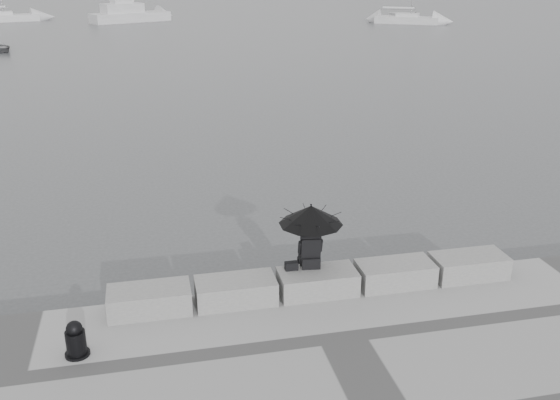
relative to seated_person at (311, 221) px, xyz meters
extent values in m
plane|color=#424447|center=(0.09, 0.19, -2.03)|extent=(360.00, 360.00, 0.00)
cube|color=slate|center=(-3.31, -0.26, -1.28)|extent=(1.60, 0.80, 0.50)
cube|color=slate|center=(-1.61, -0.26, -1.28)|extent=(1.60, 0.80, 0.50)
cube|color=slate|center=(0.09, -0.26, -1.28)|extent=(1.60, 0.80, 0.50)
cube|color=slate|center=(1.79, -0.26, -1.28)|extent=(1.60, 0.80, 0.50)
cube|color=slate|center=(3.49, -0.26, -1.28)|extent=(1.60, 0.80, 0.50)
sphere|color=#726056|center=(0.00, 0.02, -0.25)|extent=(0.21, 0.21, 0.21)
cylinder|color=black|center=(0.00, 0.01, -0.18)|extent=(0.02, 0.02, 1.00)
cone|color=black|center=(0.00, 0.01, 0.12)|extent=(1.31, 1.31, 0.40)
sphere|color=black|center=(0.00, 0.01, 0.34)|extent=(0.04, 0.04, 0.04)
cube|color=black|center=(-0.42, -0.07, -0.94)|extent=(0.26, 0.15, 0.17)
cylinder|color=black|center=(-4.58, -1.47, -1.50)|extent=(0.43, 0.43, 0.06)
cylinder|color=black|center=(-4.58, -1.47, -1.29)|extent=(0.34, 0.34, 0.49)
sphere|color=black|center=(-4.58, -1.47, -0.99)|extent=(0.28, 0.28, 0.28)
cube|color=silver|center=(28.02, 60.22, -1.68)|extent=(7.56, 5.96, 0.90)
cube|color=silver|center=(28.02, 60.22, -1.08)|extent=(3.05, 2.73, 0.50)
cylinder|color=gray|center=(28.02, 60.22, -0.43)|extent=(3.59, 2.29, 0.10)
cube|color=silver|center=(-3.97, 69.34, -1.53)|extent=(9.81, 6.63, 1.20)
cube|color=silver|center=(-3.97, 69.34, -0.43)|extent=(5.25, 4.04, 1.20)
cube|color=silver|center=(-3.97, 69.34, 0.47)|extent=(2.84, 2.47, 0.60)
cube|color=black|center=(28.54, 63.23, -1.78)|extent=(4.65, 1.93, 0.70)
cube|color=silver|center=(28.54, 63.23, -1.28)|extent=(1.45, 1.30, 0.50)
camera|label=1|loc=(-3.10, -11.19, 4.90)|focal=40.00mm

